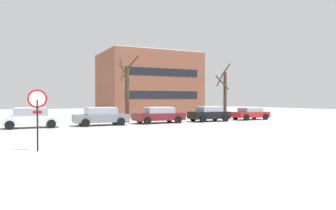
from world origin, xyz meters
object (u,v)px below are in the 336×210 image
Objects in this scene: stop_sign at (37,108)px; parked_car_red at (250,113)px; parked_car_maroon at (159,115)px; parked_car_black at (209,114)px; parked_car_gray at (101,116)px; parked_car_white at (30,118)px.

stop_sign reaches higher than parked_car_red.
parked_car_maroon is 5.29m from parked_car_black.
parked_car_red is at bearing 0.90° from parked_car_gray.
parked_car_gray is at bearing -178.14° from parked_car_maroon.
parked_car_gray is 15.87m from parked_car_red.
parked_car_black is at bearing -177.70° from parked_car_red.
parked_car_gray is (5.29, -0.03, -0.02)m from parked_car_white.
parked_car_white is 1.08× the size of parked_car_black.
stop_sign reaches higher than parked_car_gray.
parked_car_maroon is at bearing 47.44° from stop_sign.
parked_car_maroon is 1.16× the size of parked_car_black.
parked_car_red is (21.16, 0.22, -0.10)m from parked_car_white.
parked_car_white is 0.93× the size of parked_car_maroon.
parked_car_gray is at bearing -0.34° from parked_car_white.
stop_sign is at bearing -132.56° from parked_car_maroon.
stop_sign is at bearing -115.46° from parked_car_gray.
parked_car_red is (21.40, 11.86, -1.10)m from stop_sign.
parked_car_white is 15.87m from parked_car_black.
parked_car_black is (10.58, 0.04, -0.01)m from parked_car_gray.
parked_car_maroon is 1.16× the size of parked_car_red.
parked_car_red is at bearing 0.43° from parked_car_maroon.
parked_car_gray is at bearing 64.54° from stop_sign.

